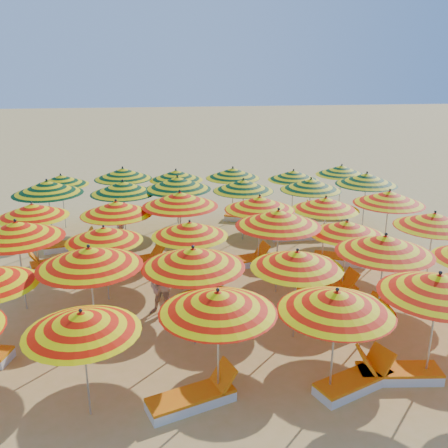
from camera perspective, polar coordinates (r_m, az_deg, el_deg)
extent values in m
plane|color=tan|center=(15.30, 0.24, -6.29)|extent=(120.00, 120.00, 0.00)
cylinder|color=silver|center=(9.75, -15.49, -15.42)|extent=(0.04, 0.04, 2.09)
cone|color=orange|center=(9.29, -15.97, -10.74)|extent=(2.10, 2.10, 0.40)
sphere|color=black|center=(9.18, -16.09, -9.49)|extent=(0.07, 0.07, 0.07)
cylinder|color=silver|center=(9.81, -0.68, -13.94)|extent=(0.04, 0.04, 2.24)
cone|color=orange|center=(9.33, -0.71, -8.89)|extent=(2.82, 2.82, 0.43)
sphere|color=black|center=(9.22, -0.71, -7.53)|extent=(0.07, 0.07, 0.07)
cylinder|color=silver|center=(10.08, 12.35, -13.52)|extent=(0.04, 0.04, 2.22)
cone|color=orange|center=(9.61, 12.74, -8.62)|extent=(2.56, 2.56, 0.42)
sphere|color=black|center=(9.51, 12.84, -7.32)|extent=(0.07, 0.07, 0.07)
cylinder|color=silver|center=(11.10, 22.68, -11.13)|extent=(0.04, 0.04, 2.33)
cone|color=orange|center=(10.67, 23.34, -6.38)|extent=(2.43, 2.43, 0.44)
sphere|color=black|center=(10.57, 23.51, -5.12)|extent=(0.08, 0.08, 0.08)
cylinder|color=silver|center=(11.84, -14.74, -8.26)|extent=(0.04, 0.04, 2.36)
cone|color=orange|center=(11.44, -15.15, -3.66)|extent=(2.45, 2.45, 0.45)
sphere|color=black|center=(11.35, -15.25, -2.45)|extent=(0.08, 0.08, 0.08)
cylinder|color=silver|center=(11.52, -3.44, -8.51)|extent=(0.04, 0.04, 2.33)
cone|color=orange|center=(11.10, -3.54, -3.85)|extent=(2.39, 2.39, 0.44)
sphere|color=black|center=(11.01, -3.57, -2.61)|extent=(0.08, 0.08, 0.08)
cylinder|color=silver|center=(11.94, 8.14, -8.17)|extent=(0.04, 0.04, 2.15)
cone|color=orange|center=(11.56, 8.35, -4.03)|extent=(2.21, 2.21, 0.41)
sphere|color=black|center=(11.47, 8.40, -2.94)|extent=(0.07, 0.07, 0.07)
cylinder|color=silver|center=(12.84, 17.49, -6.45)|extent=(0.04, 0.04, 2.33)
cone|color=orange|center=(12.47, 17.93, -2.22)|extent=(2.88, 2.88, 0.44)
sphere|color=black|center=(12.38, 18.04, -1.11)|extent=(0.08, 0.08, 0.08)
cylinder|color=silver|center=(14.08, -22.15, -4.65)|extent=(0.05, 0.05, 2.39)
cone|color=orange|center=(13.73, -22.66, -0.65)|extent=(3.14, 3.14, 0.46)
sphere|color=black|center=(13.66, -22.79, 0.39)|extent=(0.08, 0.08, 0.08)
cylinder|color=silver|center=(14.00, -13.30, -4.60)|extent=(0.04, 0.04, 2.06)
cone|color=orange|center=(13.69, -13.57, -1.14)|extent=(2.66, 2.66, 0.39)
sphere|color=black|center=(13.61, -13.64, -0.24)|extent=(0.07, 0.07, 0.07)
cylinder|color=silver|center=(13.94, -3.86, -4.12)|extent=(0.04, 0.04, 2.11)
cone|color=orange|center=(13.62, -3.94, -0.57)|extent=(2.50, 2.50, 0.40)
sphere|color=black|center=(13.55, -3.96, 0.36)|extent=(0.07, 0.07, 0.07)
cylinder|color=silver|center=(14.11, 6.09, -3.31)|extent=(0.05, 0.05, 2.38)
cone|color=orange|center=(13.76, 6.23, 0.69)|extent=(2.50, 2.50, 0.45)
sphere|color=black|center=(13.69, 6.27, 1.73)|extent=(0.08, 0.08, 0.08)
cylinder|color=silver|center=(14.53, 13.61, -3.77)|extent=(0.04, 0.04, 2.06)
cone|color=orange|center=(14.22, 13.87, -0.42)|extent=(2.71, 2.71, 0.39)
sphere|color=black|center=(14.15, 13.94, 0.45)|extent=(0.07, 0.07, 0.07)
cylinder|color=silver|center=(15.51, 22.47, -2.96)|extent=(0.04, 0.04, 2.22)
cone|color=orange|center=(15.21, 22.90, 0.43)|extent=(2.87, 2.87, 0.42)
sphere|color=black|center=(15.14, 23.01, 1.30)|extent=(0.07, 0.07, 0.07)
cylinder|color=silver|center=(16.47, -20.70, -1.64)|extent=(0.04, 0.04, 2.16)
cone|color=orange|center=(16.20, -21.06, 1.48)|extent=(2.71, 2.71, 0.41)
sphere|color=black|center=(16.14, -21.16, 2.28)|extent=(0.07, 0.07, 0.07)
cylinder|color=silver|center=(15.86, -12.00, -1.50)|extent=(0.04, 0.04, 2.21)
cone|color=orange|center=(15.57, -12.22, 1.81)|extent=(2.51, 2.51, 0.42)
sphere|color=black|center=(15.51, -12.28, 2.67)|extent=(0.07, 0.07, 0.07)
cylinder|color=silver|center=(15.89, -4.96, -0.76)|extent=(0.05, 0.05, 2.39)
cone|color=orange|center=(15.58, -5.06, 2.85)|extent=(2.92, 2.92, 0.46)
sphere|color=black|center=(15.52, -5.09, 3.78)|extent=(0.08, 0.08, 0.08)
cylinder|color=silver|center=(15.99, 4.02, -0.92)|extent=(0.04, 0.04, 2.23)
cone|color=orange|center=(15.70, 4.10, 2.41)|extent=(2.45, 2.45, 0.42)
sphere|color=black|center=(15.64, 4.12, 3.27)|extent=(0.07, 0.07, 0.07)
cylinder|color=silver|center=(16.49, 11.34, -0.80)|extent=(0.04, 0.04, 2.15)
cone|color=orange|center=(16.22, 11.54, 2.31)|extent=(2.30, 2.30, 0.41)
sphere|color=black|center=(16.15, 11.59, 3.11)|extent=(0.07, 0.07, 0.07)
cylinder|color=silver|center=(17.23, 18.04, -0.28)|extent=(0.04, 0.04, 2.29)
cone|color=orange|center=(16.96, 18.37, 2.90)|extent=(2.71, 2.71, 0.44)
sphere|color=black|center=(16.90, 18.45, 3.71)|extent=(0.08, 0.08, 0.08)
cylinder|color=silver|center=(18.32, -19.21, 0.84)|extent=(0.05, 0.05, 2.39)
cone|color=#717209|center=(18.06, -19.55, 3.98)|extent=(2.65, 2.65, 0.45)
sphere|color=black|center=(18.00, -19.64, 4.78)|extent=(0.08, 0.08, 0.08)
cylinder|color=silver|center=(18.00, -11.28, 1.06)|extent=(0.04, 0.04, 2.29)
cone|color=#717209|center=(17.74, -11.48, 4.11)|extent=(2.88, 2.88, 0.44)
sphere|color=black|center=(17.69, -11.53, 4.90)|extent=(0.08, 0.08, 0.08)
cylinder|color=silver|center=(18.01, -5.24, 1.50)|extent=(0.05, 0.05, 2.38)
cone|color=#717209|center=(17.74, -5.34, 4.68)|extent=(2.57, 2.57, 0.45)
sphere|color=black|center=(17.68, -5.36, 5.50)|extent=(0.08, 0.08, 0.08)
cylinder|color=silver|center=(18.27, 2.19, 1.53)|extent=(0.04, 0.04, 2.21)
cone|color=#717209|center=(18.02, 2.23, 4.45)|extent=(2.64, 2.64, 0.42)
sphere|color=black|center=(17.97, 2.23, 5.20)|extent=(0.07, 0.07, 0.07)
cylinder|color=silver|center=(18.61, 9.73, 1.60)|extent=(0.04, 0.04, 2.22)
cone|color=#717209|center=(18.36, 9.89, 4.48)|extent=(2.83, 2.83, 0.42)
sphere|color=black|center=(18.30, 9.93, 5.22)|extent=(0.07, 0.07, 0.07)
cylinder|color=silver|center=(19.63, 15.73, 2.15)|extent=(0.04, 0.04, 2.29)
cone|color=#717209|center=(19.39, 15.98, 4.98)|extent=(2.50, 2.50, 0.44)
sphere|color=black|center=(19.33, 16.04, 5.70)|extent=(0.08, 0.08, 0.08)
cylinder|color=silver|center=(20.55, -17.89, 2.36)|extent=(0.04, 0.04, 2.08)
cone|color=#717209|center=(20.34, -18.13, 4.80)|extent=(2.54, 2.54, 0.40)
sphere|color=black|center=(20.29, -18.19, 5.43)|extent=(0.07, 0.07, 0.07)
cylinder|color=silver|center=(20.32, -11.31, 2.98)|extent=(0.04, 0.04, 2.26)
cone|color=#717209|center=(20.09, -11.48, 5.68)|extent=(2.35, 2.35, 0.43)
sphere|color=black|center=(20.04, -11.53, 6.37)|extent=(0.08, 0.08, 0.08)
cylinder|color=silver|center=(20.26, -5.42, 3.03)|extent=(0.04, 0.04, 2.13)
cone|color=#717209|center=(20.04, -5.50, 5.58)|extent=(2.83, 2.83, 0.41)
sphere|color=black|center=(19.99, -5.52, 6.23)|extent=(0.07, 0.07, 0.07)
cylinder|color=silver|center=(20.34, 1.00, 3.24)|extent=(0.04, 0.04, 2.19)
cone|color=#717209|center=(20.11, 1.01, 5.85)|extent=(2.75, 2.75, 0.42)
sphere|color=black|center=(20.06, 1.02, 6.52)|extent=(0.07, 0.07, 0.07)
cylinder|color=silver|center=(20.63, 7.83, 3.12)|extent=(0.04, 0.04, 2.07)
cone|color=#717209|center=(20.42, 7.94, 5.55)|extent=(2.10, 2.10, 0.39)
sphere|color=black|center=(20.37, 7.97, 6.18)|extent=(0.07, 0.07, 0.07)
cylinder|color=silver|center=(21.69, 13.10, 3.63)|extent=(0.04, 0.04, 2.13)
cone|color=#717209|center=(21.49, 13.28, 6.02)|extent=(2.31, 2.31, 0.41)
sphere|color=black|center=(21.44, 13.32, 6.62)|extent=(0.07, 0.07, 0.07)
cube|color=white|center=(10.20, -3.79, -19.52)|extent=(1.80, 1.12, 0.20)
cube|color=orange|center=(10.12, -3.80, -18.94)|extent=(1.80, 1.12, 0.06)
cube|color=orange|center=(10.23, -0.07, -16.92)|extent=(0.54, 0.67, 0.48)
cube|color=white|center=(10.92, 14.57, -17.31)|extent=(1.79, 1.20, 0.20)
cube|color=orange|center=(10.84, 14.63, -16.75)|extent=(1.79, 1.20, 0.06)
cube|color=orange|center=(11.17, 17.36, -14.55)|extent=(0.56, 0.68, 0.48)
cube|color=white|center=(11.45, 19.32, -15.95)|extent=(1.75, 0.76, 0.20)
cube|color=orange|center=(11.38, 19.39, -15.41)|extent=(1.75, 0.76, 0.06)
cube|color=orange|center=(11.05, 15.99, -14.79)|extent=(0.43, 0.62, 0.48)
cube|color=white|center=(13.07, 14.88, -10.99)|extent=(1.79, 1.24, 0.20)
cube|color=orange|center=(13.01, 14.93, -10.49)|extent=(1.79, 1.24, 0.06)
cube|color=orange|center=(13.38, 17.09, -8.78)|extent=(0.57, 0.68, 0.48)
cube|color=white|center=(14.51, 11.62, -7.67)|extent=(1.76, 0.81, 0.20)
cube|color=orange|center=(14.45, 11.65, -7.21)|extent=(1.76, 0.81, 0.06)
cube|color=orange|center=(14.68, 14.16, -6.04)|extent=(0.44, 0.63, 0.48)
cube|color=white|center=(16.07, 23.92, -6.32)|extent=(1.80, 1.14, 0.20)
cube|color=orange|center=(16.02, 23.98, -5.89)|extent=(1.80, 1.14, 0.06)
cube|color=white|center=(16.92, -18.34, -4.42)|extent=(1.80, 1.12, 0.20)
cube|color=orange|center=(16.87, -18.38, -4.01)|extent=(1.80, 1.12, 0.06)
cube|color=orange|center=(16.72, -20.82, -3.67)|extent=(0.54, 0.67, 0.48)
cube|color=white|center=(16.38, -9.79, -4.48)|extent=(1.80, 1.10, 0.20)
cube|color=orange|center=(16.33, -9.82, -4.06)|extent=(1.80, 1.10, 0.06)
cube|color=orange|center=(16.44, -7.53, -2.97)|extent=(0.53, 0.67, 0.48)
cube|color=white|center=(16.21, 2.06, -4.45)|extent=(1.78, 0.89, 0.20)
cube|color=orange|center=(16.16, 2.07, -4.02)|extent=(1.78, 0.89, 0.06)
cube|color=orange|center=(16.33, 4.38, -3.01)|extent=(0.47, 0.64, 0.48)
cube|color=white|center=(16.86, 13.08, -4.02)|extent=(1.79, 1.24, 0.20)
cube|color=orange|center=(16.81, 13.12, -3.61)|extent=(1.79, 1.24, 0.06)
cube|color=orange|center=(16.71, 15.56, -3.14)|extent=(0.57, 0.68, 0.48)
cube|color=white|center=(18.40, -17.28, -2.49)|extent=(1.79, 0.94, 0.20)
cube|color=orange|center=(18.35, -17.32, -2.11)|extent=(1.79, 0.94, 0.06)
cube|color=orange|center=(18.31, -15.21, -1.23)|extent=(0.48, 0.65, 0.48)
cube|color=white|center=(18.80, 7.93, -1.37)|extent=(1.71, 0.62, 0.20)
cube|color=orange|center=(18.76, 7.95, -1.00)|extent=(1.71, 0.62, 0.06)
cube|color=orange|center=(18.50, 5.90, -0.47)|extent=(0.38, 0.59, 0.48)
cube|color=white|center=(20.74, 2.47, 0.66)|extent=(1.79, 1.17, 0.20)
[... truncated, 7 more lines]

